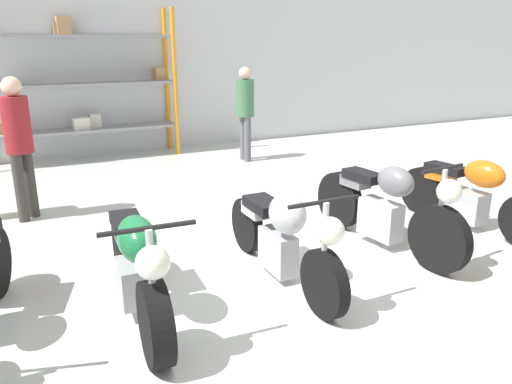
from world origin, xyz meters
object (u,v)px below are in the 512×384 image
motorcycle_grey (387,207)px  person_browsing (245,106)px  person_near_rack (18,137)px  shelving_rack (83,84)px  motorcycle_orange (473,195)px  motorcycle_green (137,266)px  motorcycle_silver (282,235)px

motorcycle_grey → person_browsing: bearing=169.3°
person_near_rack → shelving_rack: bearing=-67.6°
person_browsing → person_near_rack: 4.16m
motorcycle_orange → person_browsing: (-0.94, 4.38, 0.59)m
motorcycle_grey → motorcycle_green: bearing=-90.9°
motorcycle_green → person_browsing: 5.59m
motorcycle_silver → motorcycle_grey: motorcycle_grey is taller
motorcycle_grey → person_near_rack: (-3.45, 2.69, 0.58)m
motorcycle_silver → motorcycle_orange: 2.68m
person_near_rack → person_browsing: bearing=-112.3°
motorcycle_green → shelving_rack: bearing=178.8°
motorcycle_orange → person_near_rack: bearing=-127.5°
motorcycle_green → motorcycle_silver: 1.35m
motorcycle_silver → shelving_rack: bearing=-171.6°
person_browsing → motorcycle_grey: bearing=85.7°
motorcycle_silver → person_near_rack: size_ratio=1.17×
shelving_rack → motorcycle_grey: size_ratio=1.57×
motorcycle_green → person_near_rack: 3.08m
motorcycle_orange → person_near_rack: size_ratio=1.13×
motorcycle_silver → motorcycle_grey: size_ratio=0.97×
motorcycle_silver → motorcycle_grey: 1.39m
motorcycle_green → motorcycle_silver: size_ratio=0.97×
motorcycle_silver → person_near_rack: (-2.07, 2.88, 0.59)m
motorcycle_orange → person_near_rack: 5.49m
shelving_rack → motorcycle_green: 6.10m
shelving_rack → person_browsing: bearing=-27.8°
shelving_rack → motorcycle_silver: size_ratio=1.61×
motorcycle_orange → person_browsing: size_ratio=1.17×
motorcycle_green → person_near_rack: (-0.72, 2.93, 0.60)m
shelving_rack → motorcycle_green: (-0.48, -6.00, -0.96)m
person_browsing → person_near_rack: (-3.80, -1.70, 0.04)m
motorcycle_silver → motorcycle_orange: size_ratio=1.04×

